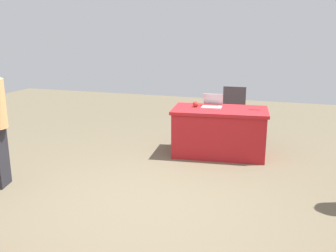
{
  "coord_description": "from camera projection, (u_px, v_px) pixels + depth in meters",
  "views": [
    {
      "loc": [
        -1.47,
        3.73,
        1.96
      ],
      "look_at": [
        -0.18,
        -0.23,
        0.9
      ],
      "focal_mm": 40.1,
      "sensor_mm": 36.0,
      "label": 1
    }
  ],
  "objects": [
    {
      "name": "ground_plane",
      "position": [
        147.0,
        204.0,
        4.36
      ],
      "size": [
        14.4,
        14.4,
        0.0
      ],
      "primitive_type": "plane",
      "color": "brown"
    },
    {
      "name": "table_foreground",
      "position": [
        219.0,
        132.0,
        6.05
      ],
      "size": [
        1.58,
        0.99,
        0.76
      ],
      "rotation": [
        0.0,
        0.0,
        0.11
      ],
      "color": "#AD1E23",
      "rests_on": "ground"
    },
    {
      "name": "chair_near_front",
      "position": [
        235.0,
        107.0,
        7.16
      ],
      "size": [
        0.46,
        0.46,
        0.96
      ],
      "rotation": [
        0.0,
        0.0,
        3.19
      ],
      "color": "#9E9993",
      "rests_on": "ground"
    },
    {
      "name": "laptop_silver",
      "position": [
        212.0,
        105.0,
        6.09
      ],
      "size": [
        0.33,
        0.31,
        0.21
      ],
      "rotation": [
        0.0,
        0.0,
        0.06
      ],
      "color": "silver",
      "rests_on": "table_foreground"
    },
    {
      "name": "yarn_ball",
      "position": [
        196.0,
        104.0,
        6.09
      ],
      "size": [
        0.1,
        0.1,
        0.1
      ],
      "primitive_type": "sphere",
      "color": "#B2382D",
      "rests_on": "table_foreground"
    },
    {
      "name": "scissors_red",
      "position": [
        255.0,
        110.0,
        5.88
      ],
      "size": [
        0.18,
        0.06,
        0.01
      ],
      "primitive_type": "cube",
      "rotation": [
        0.0,
        0.0,
        0.11
      ],
      "color": "red",
      "rests_on": "table_foreground"
    }
  ]
}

